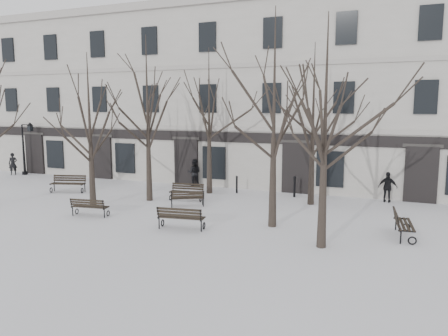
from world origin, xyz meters
The scene contains 20 objects.
ground centered at (0.00, 0.00, 0.00)m, with size 100.00×100.00×0.00m, color silver.
building centered at (0.00, 12.96, 5.52)m, with size 40.40×10.20×11.40m.
tree_1 centered at (-5.11, 0.86, 4.69)m, with size 5.25×5.25×7.50m.
tree_2 centered at (4.20, 0.67, 5.51)m, with size 6.16×6.16×8.81m.
tree_3 centered at (6.55, -1.27, 5.03)m, with size 5.63×5.63×8.04m.
tree_4 centered at (-3.21, 3.09, 5.32)m, with size 5.96×5.96×8.51m.
tree_5 centered at (-1.08, 6.07, 5.09)m, with size 5.69×5.69×8.13m.
tree_6 centered at (4.88, 5.37, 5.01)m, with size 5.61×5.61×8.01m.
bench_0 centered at (-8.77, 3.25, 0.54)m, with size 2.06×1.24×0.99m.
bench_1 centered at (-3.91, -0.86, 0.46)m, with size 1.74×0.85×0.85m.
bench_2 centered at (0.91, -1.17, 0.52)m, with size 1.96×0.95×0.95m.
bench_3 centered at (-1.40, 3.85, 0.48)m, with size 1.83×0.87×0.89m.
bench_4 centered at (-0.68, 2.53, 0.45)m, with size 1.70×1.32×0.83m.
bench_5 centered at (9.18, 1.12, 0.54)m, with size 0.91×2.02×0.99m.
lamp_post centered at (-16.07, 7.21, 2.19)m, with size 1.19×0.44×3.79m.
bollard_a centered at (0.37, 6.67, 0.54)m, with size 0.13×0.13×1.01m.
bollard_b centered at (3.69, 6.82, 0.62)m, with size 0.15×0.15×1.16m.
pedestrian_a centered at (-17.00, 6.80, 0.00)m, with size 0.58×0.38×1.59m, color black.
pedestrian_b centered at (-2.85, 7.74, 0.00)m, with size 0.82×0.64×1.69m, color black.
pedestrian_c centered at (8.45, 7.37, 0.00)m, with size 0.93×0.39×1.59m, color black.
Camera 1 is at (9.01, -16.37, 4.96)m, focal length 35.00 mm.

